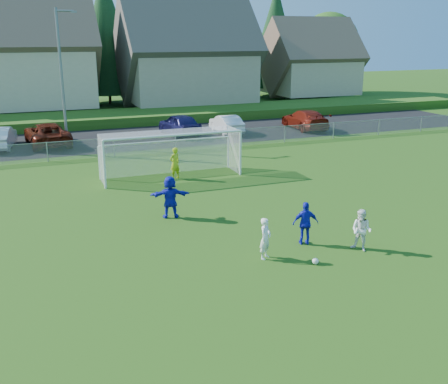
{
  "coord_description": "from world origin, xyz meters",
  "views": [
    {
      "loc": [
        -7.15,
        -10.55,
        7.46
      ],
      "look_at": [
        0.0,
        8.0,
        1.4
      ],
      "focal_mm": 42.0,
      "sensor_mm": 36.0,
      "label": 1
    }
  ],
  "objects_px": {
    "player_white_a": "(265,238)",
    "car_b": "(0,137)",
    "car_g": "(305,119)",
    "player_white_b": "(361,230)",
    "car_f": "(226,124)",
    "player_blue_a": "(306,223)",
    "goalkeeper": "(175,163)",
    "soccer_ball": "(315,261)",
    "player_blue_b": "(170,197)",
    "car_c": "(47,134)",
    "soccer_goal": "(170,147)",
    "car_e": "(180,124)"
  },
  "relations": [
    {
      "from": "player_white_a",
      "to": "car_b",
      "type": "xyz_separation_m",
      "value": [
        -8.88,
        22.69,
        0.01
      ]
    },
    {
      "from": "car_b",
      "to": "car_g",
      "type": "distance_m",
      "value": 22.78
    },
    {
      "from": "player_white_b",
      "to": "car_f",
      "type": "bearing_deg",
      "value": 138.19
    },
    {
      "from": "player_blue_a",
      "to": "goalkeeper",
      "type": "xyz_separation_m",
      "value": [
        -1.97,
        10.4,
        0.05
      ]
    },
    {
      "from": "goalkeeper",
      "to": "car_f",
      "type": "bearing_deg",
      "value": -146.13
    },
    {
      "from": "soccer_ball",
      "to": "player_white_a",
      "type": "xyz_separation_m",
      "value": [
        -1.36,
        1.07,
        0.62
      ]
    },
    {
      "from": "goalkeeper",
      "to": "car_b",
      "type": "xyz_separation_m",
      "value": [
        -8.83,
        11.65,
        -0.11
      ]
    },
    {
      "from": "player_blue_b",
      "to": "car_g",
      "type": "relative_size",
      "value": 0.34
    },
    {
      "from": "player_white_b",
      "to": "car_c",
      "type": "height_order",
      "value": "car_c"
    },
    {
      "from": "car_c",
      "to": "car_g",
      "type": "xyz_separation_m",
      "value": [
        19.75,
        -0.85,
        0.0
      ]
    },
    {
      "from": "player_white_b",
      "to": "car_g",
      "type": "distance_m",
      "value": 24.75
    },
    {
      "from": "soccer_goal",
      "to": "car_f",
      "type": "bearing_deg",
      "value": 55.52
    },
    {
      "from": "player_white_b",
      "to": "player_blue_a",
      "type": "bearing_deg",
      "value": -160.92
    },
    {
      "from": "car_g",
      "to": "soccer_goal",
      "type": "height_order",
      "value": "soccer_goal"
    },
    {
      "from": "car_f",
      "to": "car_g",
      "type": "distance_m",
      "value": 6.56
    },
    {
      "from": "player_blue_b",
      "to": "soccer_goal",
      "type": "bearing_deg",
      "value": -93.7
    },
    {
      "from": "player_blue_a",
      "to": "goalkeeper",
      "type": "relative_size",
      "value": 0.95
    },
    {
      "from": "car_e",
      "to": "car_g",
      "type": "bearing_deg",
      "value": 166.51
    },
    {
      "from": "car_g",
      "to": "player_blue_a",
      "type": "bearing_deg",
      "value": 63.33
    },
    {
      "from": "player_blue_b",
      "to": "car_f",
      "type": "height_order",
      "value": "player_blue_b"
    },
    {
      "from": "player_white_a",
      "to": "car_g",
      "type": "xyz_separation_m",
      "value": [
        13.89,
        21.85,
        0.04
      ]
    },
    {
      "from": "player_white_a",
      "to": "car_c",
      "type": "height_order",
      "value": "car_c"
    },
    {
      "from": "goalkeeper",
      "to": "soccer_goal",
      "type": "bearing_deg",
      "value": -102.75
    },
    {
      "from": "soccer_ball",
      "to": "goalkeeper",
      "type": "xyz_separation_m",
      "value": [
        -1.41,
        12.1,
        0.74
      ]
    },
    {
      "from": "player_white_b",
      "to": "car_g",
      "type": "bearing_deg",
      "value": 122.86
    },
    {
      "from": "soccer_ball",
      "to": "player_white_b",
      "type": "relative_size",
      "value": 0.14
    },
    {
      "from": "soccer_goal",
      "to": "car_b",
      "type": "bearing_deg",
      "value": 128.16
    },
    {
      "from": "player_white_b",
      "to": "goalkeeper",
      "type": "height_order",
      "value": "goalkeeper"
    },
    {
      "from": "soccer_ball",
      "to": "car_c",
      "type": "distance_m",
      "value": 24.85
    },
    {
      "from": "car_c",
      "to": "car_g",
      "type": "distance_m",
      "value": 19.77
    },
    {
      "from": "car_e",
      "to": "car_g",
      "type": "xyz_separation_m",
      "value": [
        10.16,
        -1.11,
        -0.05
      ]
    },
    {
      "from": "player_blue_a",
      "to": "player_blue_b",
      "type": "height_order",
      "value": "player_blue_b"
    },
    {
      "from": "player_white_a",
      "to": "car_f",
      "type": "relative_size",
      "value": 0.35
    },
    {
      "from": "goalkeeper",
      "to": "player_blue_a",
      "type": "bearing_deg",
      "value": 77.43
    },
    {
      "from": "player_blue_a",
      "to": "goalkeeper",
      "type": "bearing_deg",
      "value": -61.45
    },
    {
      "from": "soccer_ball",
      "to": "player_blue_a",
      "type": "relative_size",
      "value": 0.14
    },
    {
      "from": "player_blue_b",
      "to": "car_b",
      "type": "distance_m",
      "value": 18.79
    },
    {
      "from": "goalkeeper",
      "to": "player_white_a",
      "type": "bearing_deg",
      "value": 66.97
    },
    {
      "from": "car_g",
      "to": "car_e",
      "type": "bearing_deg",
      "value": -3.46
    },
    {
      "from": "car_c",
      "to": "soccer_goal",
      "type": "xyz_separation_m",
      "value": [
        5.71,
        -11.11,
        0.86
      ]
    },
    {
      "from": "car_f",
      "to": "car_c",
      "type": "bearing_deg",
      "value": -0.07
    },
    {
      "from": "soccer_ball",
      "to": "player_blue_b",
      "type": "height_order",
      "value": "player_blue_b"
    },
    {
      "from": "soccer_ball",
      "to": "player_blue_a",
      "type": "bearing_deg",
      "value": 71.79
    },
    {
      "from": "car_e",
      "to": "player_blue_b",
      "type": "bearing_deg",
      "value": 65.06
    },
    {
      "from": "car_b",
      "to": "car_g",
      "type": "height_order",
      "value": "car_g"
    },
    {
      "from": "player_white_b",
      "to": "player_blue_a",
      "type": "height_order",
      "value": "player_blue_a"
    },
    {
      "from": "soccer_ball",
      "to": "car_e",
      "type": "xyz_separation_m",
      "value": [
        2.37,
        24.02,
        0.71
      ]
    },
    {
      "from": "goalkeeper",
      "to": "player_white_b",
      "type": "bearing_deg",
      "value": 83.52
    },
    {
      "from": "car_g",
      "to": "soccer_goal",
      "type": "distance_m",
      "value": 17.41
    },
    {
      "from": "player_white_a",
      "to": "car_b",
      "type": "distance_m",
      "value": 24.36
    }
  ]
}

